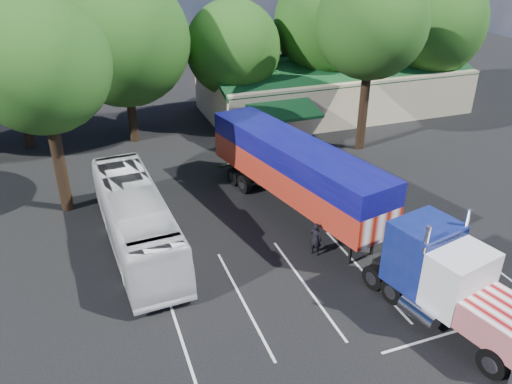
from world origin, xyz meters
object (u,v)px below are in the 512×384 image
object	(u,v)px
semi_truck	(327,191)
bicycle	(262,180)
tour_bus	(136,219)
woman	(316,239)
silver_sedan	(333,117)

from	to	relation	value
semi_truck	bicycle	distance (m)	7.21
semi_truck	tour_bus	xyz separation A→B (m)	(-10.00, 2.31, -1.00)
woman	silver_sedan	bearing A→B (deg)	-65.25
semi_truck	silver_sedan	xyz separation A→B (m)	(9.00, 16.00, -1.95)
semi_truck	silver_sedan	distance (m)	18.47
semi_truck	woman	size ratio (longest dim) A/B	12.16
tour_bus	bicycle	bearing A→B (deg)	23.63
bicycle	silver_sedan	xyz separation A→B (m)	(10.20, 9.23, 0.23)
semi_truck	tour_bus	size ratio (longest dim) A/B	1.88
bicycle	tour_bus	size ratio (longest dim) A/B	0.16
tour_bus	woman	bearing A→B (deg)	-28.18
bicycle	tour_bus	xyz separation A→B (m)	(-8.80, -4.46, 1.18)
semi_truck	silver_sedan	size ratio (longest dim) A/B	5.11
semi_truck	bicycle	world-z (taller)	semi_truck
bicycle	tour_bus	distance (m)	9.94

